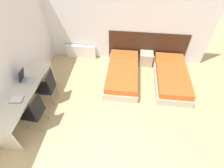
# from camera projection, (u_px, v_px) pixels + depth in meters

# --- Properties ---
(wall_back) EXTENTS (5.56, 0.05, 2.70)m
(wall_back) POSITION_uv_depth(u_px,v_px,m) (119.00, 21.00, 5.18)
(wall_back) COLOR white
(wall_back) RESTS_ON ground_plane
(wall_left) EXTENTS (0.05, 5.10, 2.70)m
(wall_left) POSITION_uv_depth(u_px,v_px,m) (9.00, 57.00, 3.92)
(wall_left) COLOR white
(wall_left) RESTS_ON ground_plane
(headboard_panel) EXTENTS (2.50, 0.03, 1.03)m
(headboard_panel) POSITION_uv_depth(u_px,v_px,m) (147.00, 47.00, 5.67)
(headboard_panel) COLOR #382316
(headboard_panel) RESTS_ON ground_plane
(bed_near_window) EXTENTS (0.96, 1.92, 0.40)m
(bed_near_window) POSITION_uv_depth(u_px,v_px,m) (122.00, 73.00, 5.27)
(bed_near_window) COLOR beige
(bed_near_window) RESTS_ON ground_plane
(bed_near_door) EXTENTS (0.96, 1.92, 0.40)m
(bed_near_door) POSITION_uv_depth(u_px,v_px,m) (171.00, 77.00, 5.16)
(bed_near_door) COLOR beige
(bed_near_door) RESTS_ON ground_plane
(nightstand) EXTENTS (0.42, 0.37, 0.44)m
(nightstand) POSITION_uv_depth(u_px,v_px,m) (146.00, 59.00, 5.74)
(nightstand) COLOR beige
(nightstand) RESTS_ON ground_plane
(radiator) EXTENTS (1.01, 0.12, 0.47)m
(radiator) POSITION_uv_depth(u_px,v_px,m) (81.00, 51.00, 5.99)
(radiator) COLOR silver
(radiator) RESTS_ON ground_plane
(desk) EXTENTS (0.55, 2.15, 0.74)m
(desk) POSITION_uv_depth(u_px,v_px,m) (25.00, 95.00, 4.15)
(desk) COLOR beige
(desk) RESTS_ON ground_plane
(chair_near_laptop) EXTENTS (0.43, 0.43, 0.96)m
(chair_near_laptop) POSITION_uv_depth(u_px,v_px,m) (48.00, 86.00, 4.43)
(chair_near_laptop) COLOR black
(chair_near_laptop) RESTS_ON ground_plane
(chair_near_notebook) EXTENTS (0.44, 0.44, 0.96)m
(chair_near_notebook) POSITION_uv_depth(u_px,v_px,m) (35.00, 111.00, 3.88)
(chair_near_notebook) COLOR black
(chair_near_notebook) RESTS_ON ground_plane
(laptop) EXTENTS (0.35, 0.26, 0.34)m
(laptop) POSITION_uv_depth(u_px,v_px,m) (26.00, 79.00, 4.21)
(laptop) COLOR silver
(laptop) RESTS_ON desk
(open_notebook) EXTENTS (0.30, 0.23, 0.02)m
(open_notebook) POSITION_uv_depth(u_px,v_px,m) (17.00, 100.00, 3.83)
(open_notebook) COLOR black
(open_notebook) RESTS_ON desk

